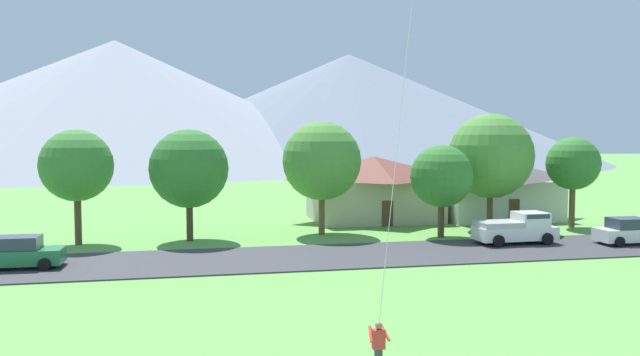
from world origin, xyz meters
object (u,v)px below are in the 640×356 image
(tree_left_of_center, at_px, (322,161))
(tree_center, at_px, (573,164))
(house_left_center, at_px, (495,187))
(pickup_truck_white_east_side, at_px, (517,228))
(house_leftmost, at_px, (374,187))
(tree_right_of_center, at_px, (491,156))
(parked_car_white_west_end, at_px, (629,232))
(parked_car_green_mid_west, at_px, (20,253))
(tree_near_right, at_px, (442,176))
(tree_near_left, at_px, (189,169))
(tree_far_right, at_px, (77,166))

(tree_left_of_center, bearing_deg, tree_center, -1.54)
(house_left_center, bearing_deg, pickup_truck_white_east_side, -110.80)
(house_leftmost, relative_size, tree_center, 1.56)
(tree_left_of_center, relative_size, tree_right_of_center, 0.93)
(tree_left_of_center, bearing_deg, pickup_truck_white_east_side, -29.36)
(parked_car_white_west_end, xyz_separation_m, parked_car_green_mid_west, (-36.38, 0.02, 0.00))
(parked_car_white_west_end, bearing_deg, tree_right_of_center, 125.85)
(tree_right_of_center, relative_size, pickup_truck_white_east_side, 1.65)
(house_left_center, relative_size, tree_right_of_center, 1.18)
(house_leftmost, xyz_separation_m, house_left_center, (10.22, -1.30, -0.09))
(house_left_center, relative_size, tree_near_right, 1.60)
(house_left_center, height_order, tree_near_left, tree_near_left)
(tree_near_right, distance_m, pickup_truck_white_east_side, 6.07)
(house_left_center, xyz_separation_m, parked_car_white_west_end, (2.46, -13.44, -1.78))
(tree_far_right, bearing_deg, tree_right_of_center, 1.17)
(tree_near_left, bearing_deg, house_left_center, 13.66)
(house_leftmost, height_order, pickup_truck_white_east_side, house_leftmost)
(house_left_center, height_order, tree_far_right, tree_far_right)
(tree_right_of_center, xyz_separation_m, tree_near_right, (-4.94, -2.60, -1.28))
(house_leftmost, xyz_separation_m, pickup_truck_white_east_side, (5.74, -13.07, -1.68))
(tree_near_left, xyz_separation_m, pickup_truck_white_east_side, (20.71, -5.65, -3.76))
(tree_right_of_center, relative_size, tree_far_right, 1.16)
(house_leftmost, relative_size, tree_near_left, 1.45)
(tree_center, relative_size, parked_car_white_west_end, 1.63)
(parked_car_white_west_end, bearing_deg, tree_near_left, 165.17)
(house_leftmost, height_order, tree_right_of_center, tree_right_of_center)
(house_left_center, xyz_separation_m, tree_left_of_center, (-16.01, -5.29, 2.58))
(tree_near_right, bearing_deg, tree_left_of_center, 159.86)
(tree_near_left, bearing_deg, parked_car_green_mid_west, -140.10)
(tree_near_left, distance_m, tree_near_right, 17.13)
(pickup_truck_white_east_side, bearing_deg, tree_near_left, 164.74)
(tree_far_right, height_order, parked_car_green_mid_west, tree_far_right)
(parked_car_white_west_end, height_order, parked_car_green_mid_west, same)
(tree_right_of_center, height_order, parked_car_white_west_end, tree_right_of_center)
(tree_right_of_center, distance_m, parked_car_green_mid_west, 32.01)
(tree_left_of_center, bearing_deg, tree_far_right, -176.97)
(tree_center, relative_size, tree_right_of_center, 0.80)
(tree_center, relative_size, pickup_truck_white_east_side, 1.32)
(tree_near_right, bearing_deg, pickup_truck_white_east_side, -44.28)
(tree_near_right, bearing_deg, tree_center, 11.43)
(tree_near_left, height_order, tree_left_of_center, tree_left_of_center)
(tree_right_of_center, bearing_deg, tree_near_right, -152.25)
(tree_near_left, bearing_deg, tree_right_of_center, 1.48)
(parked_car_white_west_end, bearing_deg, tree_center, 82.73)
(tree_right_of_center, height_order, tree_near_right, tree_right_of_center)
(house_leftmost, relative_size, tree_far_right, 1.45)
(house_left_center, distance_m, tree_near_left, 26.01)
(parked_car_green_mid_west, height_order, pickup_truck_white_east_side, pickup_truck_white_east_side)
(tree_near_right, xyz_separation_m, pickup_truck_white_east_side, (3.71, -3.62, -3.16))
(parked_car_white_west_end, bearing_deg, tree_far_right, 168.13)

